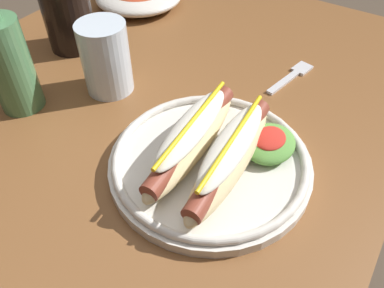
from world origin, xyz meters
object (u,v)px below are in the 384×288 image
object	(u,v)px
soda_cup	(67,13)
water_cup	(106,58)
glass_bottle	(7,59)
hot_dog_plate	(213,154)
fork	(292,76)

from	to	relation	value
soda_cup	water_cup	xyz separation A→B (m)	(-0.07, -0.15, -0.01)
glass_bottle	hot_dog_plate	bearing A→B (deg)	-81.17
fork	glass_bottle	world-z (taller)	glass_bottle
hot_dog_plate	fork	distance (m)	0.27
water_cup	soda_cup	bearing A→B (deg)	66.67
glass_bottle	soda_cup	bearing A→B (deg)	19.45
hot_dog_plate	glass_bottle	distance (m)	0.34
hot_dog_plate	soda_cup	world-z (taller)	soda_cup
hot_dog_plate	glass_bottle	size ratio (longest dim) A/B	1.20
soda_cup	water_cup	world-z (taller)	soda_cup
hot_dog_plate	fork	world-z (taller)	hot_dog_plate
water_cup	glass_bottle	world-z (taller)	glass_bottle
fork	glass_bottle	distance (m)	0.47
soda_cup	glass_bottle	world-z (taller)	glass_bottle
fork	hot_dog_plate	bearing A→B (deg)	-171.12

